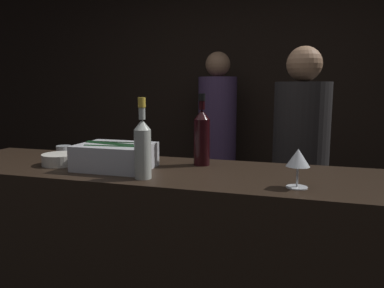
{
  "coord_description": "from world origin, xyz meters",
  "views": [
    {
      "loc": [
        0.49,
        -1.29,
        1.45
      ],
      "look_at": [
        0.0,
        0.33,
        1.19
      ],
      "focal_mm": 35.0,
      "sensor_mm": 36.0,
      "label": 1
    }
  ],
  "objects_px": {
    "person_in_hoodie": "(300,169)",
    "rose_wine_bottle": "(143,146)",
    "wine_glass": "(298,159)",
    "candle_votive": "(64,151)",
    "bowl_white": "(61,159)",
    "person_blond_tee": "(217,141)",
    "red_wine_bottle_black_foil": "(202,136)",
    "ice_bin_with_bottles": "(115,155)"
  },
  "relations": [
    {
      "from": "bowl_white",
      "to": "rose_wine_bottle",
      "type": "height_order",
      "value": "rose_wine_bottle"
    },
    {
      "from": "candle_votive",
      "to": "red_wine_bottle_black_foil",
      "type": "distance_m",
      "value": 0.81
    },
    {
      "from": "candle_votive",
      "to": "person_in_hoodie",
      "type": "relative_size",
      "value": 0.05
    },
    {
      "from": "bowl_white",
      "to": "candle_votive",
      "type": "height_order",
      "value": "candle_votive"
    },
    {
      "from": "rose_wine_bottle",
      "to": "person_in_hoodie",
      "type": "xyz_separation_m",
      "value": [
        0.62,
        0.96,
        -0.26
      ]
    },
    {
      "from": "ice_bin_with_bottles",
      "to": "candle_votive",
      "type": "height_order",
      "value": "ice_bin_with_bottles"
    },
    {
      "from": "wine_glass",
      "to": "person_blond_tee",
      "type": "height_order",
      "value": "person_blond_tee"
    },
    {
      "from": "person_in_hoodie",
      "to": "person_blond_tee",
      "type": "bearing_deg",
      "value": 142.66
    },
    {
      "from": "candle_votive",
      "to": "rose_wine_bottle",
      "type": "bearing_deg",
      "value": -28.77
    },
    {
      "from": "rose_wine_bottle",
      "to": "red_wine_bottle_black_foil",
      "type": "bearing_deg",
      "value": 64.25
    },
    {
      "from": "ice_bin_with_bottles",
      "to": "person_in_hoodie",
      "type": "relative_size",
      "value": 0.2
    },
    {
      "from": "red_wine_bottle_black_foil",
      "to": "person_blond_tee",
      "type": "height_order",
      "value": "person_blond_tee"
    },
    {
      "from": "wine_glass",
      "to": "red_wine_bottle_black_foil",
      "type": "bearing_deg",
      "value": 146.88
    },
    {
      "from": "wine_glass",
      "to": "candle_votive",
      "type": "distance_m",
      "value": 1.3
    },
    {
      "from": "red_wine_bottle_black_foil",
      "to": "bowl_white",
      "type": "bearing_deg",
      "value": -163.93
    },
    {
      "from": "bowl_white",
      "to": "red_wine_bottle_black_foil",
      "type": "bearing_deg",
      "value": 16.07
    },
    {
      "from": "ice_bin_with_bottles",
      "to": "wine_glass",
      "type": "relative_size",
      "value": 2.24
    },
    {
      "from": "rose_wine_bottle",
      "to": "wine_glass",
      "type": "bearing_deg",
      "value": 3.34
    },
    {
      "from": "person_blond_tee",
      "to": "candle_votive",
      "type": "bearing_deg",
      "value": -133.39
    },
    {
      "from": "wine_glass",
      "to": "red_wine_bottle_black_foil",
      "type": "distance_m",
      "value": 0.55
    },
    {
      "from": "ice_bin_with_bottles",
      "to": "bowl_white",
      "type": "xyz_separation_m",
      "value": [
        -0.3,
        0.01,
        -0.04
      ]
    },
    {
      "from": "red_wine_bottle_black_foil",
      "to": "candle_votive",
      "type": "bearing_deg",
      "value": 178.94
    },
    {
      "from": "bowl_white",
      "to": "wine_glass",
      "type": "relative_size",
      "value": 1.21
    },
    {
      "from": "person_in_hoodie",
      "to": "rose_wine_bottle",
      "type": "bearing_deg",
      "value": -112.19
    },
    {
      "from": "wine_glass",
      "to": "bowl_white",
      "type": "bearing_deg",
      "value": 174.56
    },
    {
      "from": "candle_votive",
      "to": "person_blond_tee",
      "type": "distance_m",
      "value": 1.5
    },
    {
      "from": "wine_glass",
      "to": "person_in_hoodie",
      "type": "xyz_separation_m",
      "value": [
        0.0,
        0.93,
        -0.23
      ]
    },
    {
      "from": "bowl_white",
      "to": "red_wine_bottle_black_foil",
      "type": "distance_m",
      "value": 0.7
    },
    {
      "from": "person_in_hoodie",
      "to": "ice_bin_with_bottles",
      "type": "bearing_deg",
      "value": -124.32
    },
    {
      "from": "wine_glass",
      "to": "candle_votive",
      "type": "bearing_deg",
      "value": 165.99
    },
    {
      "from": "bowl_white",
      "to": "wine_glass",
      "type": "bearing_deg",
      "value": -5.44
    },
    {
      "from": "ice_bin_with_bottles",
      "to": "person_blond_tee",
      "type": "relative_size",
      "value": 0.19
    },
    {
      "from": "candle_votive",
      "to": "rose_wine_bottle",
      "type": "xyz_separation_m",
      "value": [
        0.64,
        -0.35,
        0.11
      ]
    },
    {
      "from": "red_wine_bottle_black_foil",
      "to": "rose_wine_bottle",
      "type": "distance_m",
      "value": 0.37
    },
    {
      "from": "red_wine_bottle_black_foil",
      "to": "person_blond_tee",
      "type": "relative_size",
      "value": 0.2
    },
    {
      "from": "bowl_white",
      "to": "red_wine_bottle_black_foil",
      "type": "height_order",
      "value": "red_wine_bottle_black_foil"
    },
    {
      "from": "rose_wine_bottle",
      "to": "person_blond_tee",
      "type": "xyz_separation_m",
      "value": [
        -0.09,
        1.74,
        -0.23
      ]
    },
    {
      "from": "person_in_hoodie",
      "to": "red_wine_bottle_black_foil",
      "type": "bearing_deg",
      "value": -115.51
    },
    {
      "from": "rose_wine_bottle",
      "to": "person_in_hoodie",
      "type": "relative_size",
      "value": 0.2
    },
    {
      "from": "person_blond_tee",
      "to": "bowl_white",
      "type": "bearing_deg",
      "value": -126.5
    },
    {
      "from": "candle_votive",
      "to": "person_blond_tee",
      "type": "bearing_deg",
      "value": 68.54
    },
    {
      "from": "ice_bin_with_bottles",
      "to": "rose_wine_bottle",
      "type": "xyz_separation_m",
      "value": [
        0.2,
        -0.14,
        0.07
      ]
    }
  ]
}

